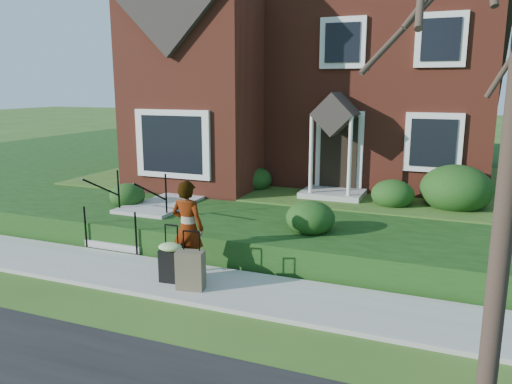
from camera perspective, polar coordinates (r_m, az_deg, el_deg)
The scene contains 10 objects.
ground at distance 9.16m, azimuth -6.89°, elevation -10.56°, with size 120.00×120.00×0.00m, color #2D5119.
sidewalk at distance 9.15m, azimuth -6.90°, elevation -10.33°, with size 60.00×1.60×0.08m, color #9E9B93.
terrace at distance 18.56m, azimuth 21.16°, elevation 1.28°, with size 44.00×20.00×0.60m, color #18370F.
walkway at distance 14.34m, azimuth -6.14°, elevation 0.40°, with size 1.20×6.00×0.06m, color #9E9B93.
main_house at distance 17.63m, azimuth 7.92°, elevation 17.66°, with size 10.40×10.20×9.40m.
front_steps at distance 11.77m, azimuth -13.34°, elevation -3.23°, with size 1.40×2.02×1.50m.
foundation_shrubs at distance 12.99m, azimuth 5.65°, elevation 1.29°, with size 9.95×4.58×1.18m.
woman at distance 9.23m, azimuth -7.81°, elevation -4.08°, with size 0.64×0.42×1.77m, color #999999.
suitcase_black at distance 9.05m, azimuth -9.73°, elevation -7.67°, with size 0.46×0.39×1.04m.
suitcase_olive at distance 8.71m, azimuth -7.49°, elevation -8.83°, with size 0.51×0.34×1.02m.
Camera 1 is at (4.14, -7.38, 3.51)m, focal length 35.00 mm.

